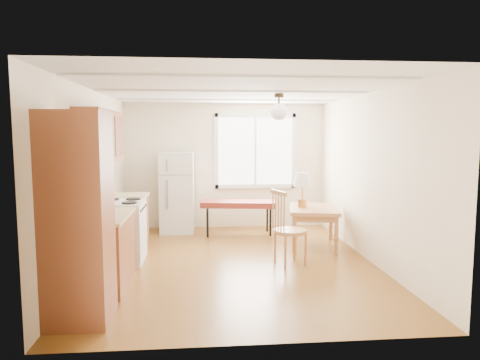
{
  "coord_description": "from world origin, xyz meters",
  "views": [
    {
      "loc": [
        -0.47,
        -6.12,
        1.87
      ],
      "look_at": [
        0.13,
        0.69,
        1.15
      ],
      "focal_mm": 32.0,
      "sensor_mm": 36.0,
      "label": 1
    }
  ],
  "objects": [
    {
      "name": "kitchen_run",
      "position": [
        -1.72,
        -0.63,
        0.84
      ],
      "size": [
        0.65,
        3.4,
        2.2
      ],
      "color": "brown",
      "rests_on": "ground"
    },
    {
      "name": "pendant_light",
      "position": [
        0.7,
        0.4,
        2.24
      ],
      "size": [
        0.26,
        0.26,
        0.4
      ],
      "color": "black",
      "rests_on": "room_shell"
    },
    {
      "name": "table_lamp",
      "position": [
        1.2,
        0.88,
        1.08
      ],
      "size": [
        0.34,
        0.34,
        0.58
      ],
      "rotation": [
        0.0,
        0.0,
        -0.11
      ],
      "color": "#BA833B",
      "rests_on": "dining_table"
    },
    {
      "name": "bench",
      "position": [
        0.19,
        1.79,
        0.57
      ],
      "size": [
        1.44,
        0.7,
        0.64
      ],
      "rotation": [
        0.0,
        0.0,
        -0.14
      ],
      "color": "maroon",
      "rests_on": "ground"
    },
    {
      "name": "room_shell",
      "position": [
        0.0,
        0.0,
        1.25
      ],
      "size": [
        4.6,
        5.6,
        2.62
      ],
      "color": "#5E3813",
      "rests_on": "ground"
    },
    {
      "name": "refrigerator",
      "position": [
        -0.96,
        2.12,
        0.77
      ],
      "size": [
        0.64,
        0.67,
        1.55
      ],
      "rotation": [
        0.0,
        0.0,
        -0.01
      ],
      "color": "white",
      "rests_on": "ground"
    },
    {
      "name": "window_unit",
      "position": [
        0.6,
        2.47,
        1.55
      ],
      "size": [
        1.64,
        0.05,
        1.51
      ],
      "color": "white",
      "rests_on": "room_shell"
    },
    {
      "name": "dining_table",
      "position": [
        1.39,
        0.82,
        0.56
      ],
      "size": [
        0.99,
        1.2,
        0.66
      ],
      "rotation": [
        0.0,
        0.0,
        -0.21
      ],
      "color": "#A2693E",
      "rests_on": "ground"
    },
    {
      "name": "coffee_maker",
      "position": [
        -1.72,
        -1.17,
        1.02
      ],
      "size": [
        0.22,
        0.26,
        0.34
      ],
      "rotation": [
        0.0,
        0.0,
        0.26
      ],
      "color": "black",
      "rests_on": "kitchen_run"
    },
    {
      "name": "kettle",
      "position": [
        -1.72,
        -1.0,
        0.99
      ],
      "size": [
        0.11,
        0.11,
        0.21
      ],
      "color": "#B70D14",
      "rests_on": "kitchen_run"
    },
    {
      "name": "chair",
      "position": [
        0.69,
        -0.18,
        0.62
      ],
      "size": [
        0.52,
        0.51,
        1.08
      ],
      "rotation": [
        0.0,
        0.0,
        0.29
      ],
      "color": "#A2693E",
      "rests_on": "ground"
    }
  ]
}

